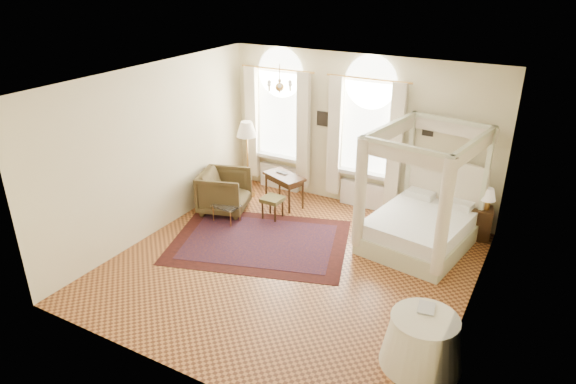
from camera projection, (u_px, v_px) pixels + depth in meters
name	position (u px, v px, depth m)	size (l,w,h in m)	color
ground	(291.00, 266.00, 9.17)	(6.00, 6.00, 0.00)	#AB6631
room_walls	(291.00, 162.00, 8.36)	(6.00, 6.00, 6.00)	#F1E6B7
window_left	(279.00, 129.00, 11.69)	(1.62, 0.27, 3.29)	silver
window_right	(365.00, 143.00, 10.76)	(1.62, 0.27, 3.29)	silver
chandelier	(280.00, 86.00, 9.34)	(0.51, 0.45, 0.50)	#C69042
wall_pictures	(363.00, 123.00, 10.73)	(2.54, 0.03, 0.39)	black
canopy_bed	(420.00, 222.00, 9.60)	(2.04, 2.36, 2.29)	beige
nightstand	(479.00, 223.00, 9.99)	(0.45, 0.40, 0.64)	#321B0D
nightstand_lamp	(488.00, 196.00, 9.71)	(0.29, 0.29, 0.43)	#C69042
writing_desk	(284.00, 179.00, 11.25)	(1.06, 0.81, 0.71)	#321B0D
laptop	(283.00, 172.00, 11.35)	(0.29, 0.19, 0.02)	black
stool	(273.00, 201.00, 10.74)	(0.42, 0.42, 0.47)	#4E4821
armchair	(224.00, 192.00, 11.03)	(0.97, 1.00, 0.91)	#41331B
coffee_table	(226.00, 207.00, 10.62)	(0.56, 0.42, 0.37)	white
floor_lamp	(247.00, 133.00, 11.34)	(0.45, 0.45, 1.77)	#C69042
oriental_rug	(260.00, 241.00, 9.95)	(3.91, 3.30, 0.01)	#40140F
side_table	(422.00, 341.00, 6.79)	(1.10, 1.10, 0.75)	white
book	(418.00, 306.00, 6.84)	(0.22, 0.29, 0.03)	black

